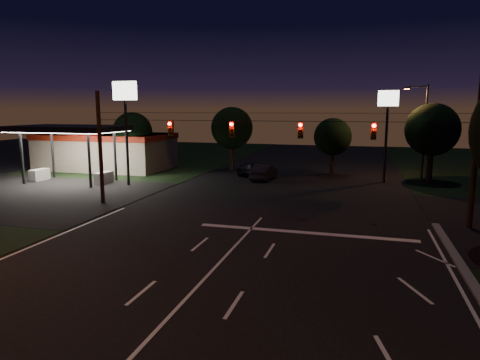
% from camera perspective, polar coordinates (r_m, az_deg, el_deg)
% --- Properties ---
extents(ground, '(140.00, 140.00, 0.00)m').
position_cam_1_polar(ground, '(14.48, -10.42, -18.47)').
color(ground, black).
rests_on(ground, ground).
extents(cross_street_left, '(20.00, 16.00, 0.02)m').
position_cam_1_polar(cross_street_left, '(38.26, -26.99, -1.75)').
color(cross_street_left, black).
rests_on(cross_street_left, ground).
extents(stop_bar, '(12.00, 0.50, 0.01)m').
position_cam_1_polar(stop_bar, '(24.05, 8.53, -6.93)').
color(stop_bar, silver).
rests_on(stop_bar, ground).
extents(utility_pole_right, '(0.30, 0.30, 9.00)m').
position_cam_1_polar(utility_pole_right, '(27.95, 28.23, -5.66)').
color(utility_pole_right, black).
rests_on(utility_pole_right, ground).
extents(utility_pole_left, '(0.28, 0.28, 8.00)m').
position_cam_1_polar(utility_pole_left, '(32.57, -17.78, -2.96)').
color(utility_pole_left, black).
rests_on(utility_pole_left, ground).
extents(signal_span, '(24.00, 0.40, 1.56)m').
position_cam_1_polar(signal_span, '(27.04, 3.42, 6.80)').
color(signal_span, black).
rests_on(signal_span, ground).
extents(gas_station, '(14.20, 16.10, 5.25)m').
position_cam_1_polar(gas_station, '(50.33, -17.65, 4.03)').
color(gas_station, gray).
rests_on(gas_station, ground).
extents(pole_sign_left_near, '(2.20, 0.30, 9.10)m').
position_cam_1_polar(pole_sign_left_near, '(38.85, -15.04, 9.48)').
color(pole_sign_left_near, black).
rests_on(pole_sign_left_near, ground).
extents(pole_sign_right, '(1.80, 0.30, 8.40)m').
position_cam_1_polar(pole_sign_right, '(41.47, 19.06, 8.24)').
color(pole_sign_right, black).
rests_on(pole_sign_right, ground).
extents(street_light_right_far, '(2.20, 0.35, 9.00)m').
position_cam_1_polar(street_light_right_far, '(43.78, 23.11, 6.73)').
color(street_light_right_far, black).
rests_on(street_light_right_far, ground).
extents(tree_far_a, '(4.20, 4.20, 6.42)m').
position_cam_1_polar(tree_far_a, '(47.93, -14.04, 6.19)').
color(tree_far_a, black).
rests_on(tree_far_a, ground).
extents(tree_far_b, '(4.60, 4.60, 6.98)m').
position_cam_1_polar(tree_far_b, '(47.63, -1.02, 6.88)').
color(tree_far_b, black).
rests_on(tree_far_b, ground).
extents(tree_far_c, '(3.80, 3.80, 5.86)m').
position_cam_1_polar(tree_far_c, '(44.70, 12.27, 5.59)').
color(tree_far_c, black).
rests_on(tree_far_c, ground).
extents(tree_far_d, '(4.80, 4.80, 7.30)m').
position_cam_1_polar(tree_far_d, '(43.04, 24.25, 6.07)').
color(tree_far_d, black).
rests_on(tree_far_d, ground).
extents(car_oncoming_a, '(1.73, 4.16, 1.41)m').
position_cam_1_polar(car_oncoming_a, '(44.11, 1.19, 1.58)').
color(car_oncoming_a, black).
rests_on(car_oncoming_a, ground).
extents(car_oncoming_b, '(1.95, 4.60, 1.48)m').
position_cam_1_polar(car_oncoming_b, '(41.19, 3.23, 1.05)').
color(car_oncoming_b, black).
rests_on(car_oncoming_b, ground).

